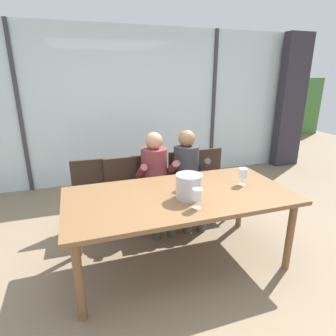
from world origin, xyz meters
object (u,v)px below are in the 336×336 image
object	(u,v)px
dining_table	(180,201)
wine_glass_near_bucket	(243,174)
chair_near_window_right	(210,177)
wine_glass_by_left_taster	(197,195)
chair_left_of_center	(123,188)
person_maroon_top	(156,175)
ice_bucket_primary	(189,186)
chair_near_curtain	(90,191)
chair_right_of_center	(185,180)
chair_center	(150,184)
wine_glass_center_pour	(185,177)
person_charcoal_jacket	(188,171)

from	to	relation	value
dining_table	wine_glass_near_bucket	world-z (taller)	wine_glass_near_bucket
chair_near_window_right	wine_glass_by_left_taster	size ratio (longest dim) A/B	4.98
chair_left_of_center	chair_near_window_right	xyz separation A→B (m)	(1.21, 0.05, 0.00)
chair_left_of_center	chair_near_window_right	world-z (taller)	same
person_maroon_top	wine_glass_by_left_taster	world-z (taller)	person_maroon_top
ice_bucket_primary	chair_near_curtain	bearing A→B (deg)	127.63
chair_right_of_center	person_maroon_top	world-z (taller)	person_maroon_top
dining_table	wine_glass_by_left_taster	bearing A→B (deg)	-84.58
chair_center	wine_glass_by_left_taster	distance (m)	1.32
person_maroon_top	wine_glass_by_left_taster	xyz separation A→B (m)	(0.03, -1.13, 0.20)
wine_glass_center_pour	chair_near_window_right	bearing A→B (deg)	50.03
ice_bucket_primary	chair_near_window_right	bearing A→B (deg)	54.38
dining_table	chair_right_of_center	size ratio (longest dim) A/B	2.48
dining_table	chair_left_of_center	size ratio (longest dim) A/B	2.48
dining_table	chair_near_curtain	xyz separation A→B (m)	(-0.78, 0.96, -0.18)
dining_table	wine_glass_near_bucket	size ratio (longest dim) A/B	12.33
chair_right_of_center	wine_glass_by_left_taster	bearing A→B (deg)	-100.61
dining_table	chair_near_curtain	distance (m)	1.25
dining_table	chair_near_window_right	xyz separation A→B (m)	(0.81, 0.97, -0.18)
person_maroon_top	chair_near_curtain	bearing A→B (deg)	168.44
dining_table	chair_right_of_center	distance (m)	1.06
dining_table	person_maroon_top	bearing A→B (deg)	90.20
chair_near_window_right	ice_bucket_primary	size ratio (longest dim) A/B	3.53
chair_near_window_right	chair_center	bearing A→B (deg)	-179.39
ice_bucket_primary	wine_glass_center_pour	distance (m)	0.23
chair_right_of_center	chair_near_window_right	size ratio (longest dim) A/B	1.00
chair_right_of_center	chair_near_window_right	bearing A→B (deg)	10.53
ice_bucket_primary	wine_glass_by_left_taster	size ratio (longest dim) A/B	1.41
chair_center	wine_glass_by_left_taster	size ratio (longest dim) A/B	4.98
person_maroon_top	ice_bucket_primary	size ratio (longest dim) A/B	4.83
chair_near_curtain	wine_glass_near_bucket	world-z (taller)	wine_glass_near_bucket
chair_near_curtain	person_charcoal_jacket	size ratio (longest dim) A/B	0.73
wine_glass_by_left_taster	wine_glass_center_pour	world-z (taller)	same
person_maroon_top	ice_bucket_primary	distance (m)	0.94
chair_left_of_center	chair_right_of_center	world-z (taller)	same
wine_glass_center_pour	wine_glass_near_bucket	bearing A→B (deg)	-8.79
dining_table	person_maroon_top	xyz separation A→B (m)	(-0.00, 0.81, -0.01)
chair_near_curtain	ice_bucket_primary	bearing A→B (deg)	-50.35
ice_bucket_primary	wine_glass_center_pour	size ratio (longest dim) A/B	1.41
chair_right_of_center	wine_glass_near_bucket	world-z (taller)	wine_glass_near_bucket
dining_table	ice_bucket_primary	bearing A→B (deg)	-67.89
person_maroon_top	wine_glass_near_bucket	bearing A→B (deg)	-49.10
chair_right_of_center	person_maroon_top	bearing A→B (deg)	-155.37
chair_near_curtain	chair_near_window_right	distance (m)	1.60
person_charcoal_jacket	wine_glass_near_bucket	xyz separation A→B (m)	(0.27, -0.79, 0.20)
dining_table	chair_left_of_center	bearing A→B (deg)	113.04
dining_table	wine_glass_by_left_taster	world-z (taller)	wine_glass_by_left_taster
ice_bucket_primary	wine_glass_by_left_taster	bearing A→B (deg)	-93.63
dining_table	chair_left_of_center	xyz separation A→B (m)	(-0.39, 0.92, -0.18)
chair_center	ice_bucket_primary	size ratio (longest dim) A/B	3.53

